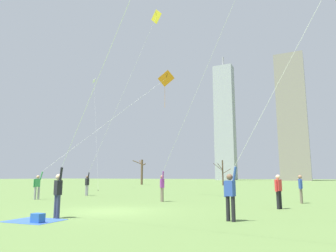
{
  "coord_description": "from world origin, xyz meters",
  "views": [
    {
      "loc": [
        8.51,
        -11.56,
        1.52
      ],
      "look_at": [
        0.0,
        6.0,
        4.74
      ],
      "focal_mm": 32.9,
      "sensor_mm": 36.0,
      "label": 1
    }
  ],
  "objects_px": {
    "kite_flyer_midfield_left_teal": "(268,117)",
    "distant_kite_low_near_trees_white": "(94,93)",
    "picnic_spot": "(36,219)",
    "bystander_watching_nearby": "(301,187)",
    "bare_tree_right_of_center": "(223,172)",
    "kite_flyer_foreground_left_purple": "(89,116)",
    "kite_flyer_far_back_yellow": "(97,160)",
    "bare_tree_far_right_edge": "(142,171)",
    "bystander_far_off_by_trees": "(279,190)",
    "kite_flyer_midfield_center_orange": "(73,156)",
    "kite_flyer_midfield_right_red": "(174,156)"
  },
  "relations": [
    {
      "from": "kite_flyer_midfield_left_teal",
      "to": "bare_tree_right_of_center",
      "type": "height_order",
      "value": "kite_flyer_midfield_left_teal"
    },
    {
      "from": "distant_kite_low_near_trees_white",
      "to": "kite_flyer_midfield_left_teal",
      "type": "bearing_deg",
      "value": -39.83
    },
    {
      "from": "bare_tree_far_right_edge",
      "to": "picnic_spot",
      "type": "bearing_deg",
      "value": -63.4
    },
    {
      "from": "bystander_far_off_by_trees",
      "to": "bare_tree_far_right_edge",
      "type": "height_order",
      "value": "bare_tree_far_right_edge"
    },
    {
      "from": "kite_flyer_far_back_yellow",
      "to": "picnic_spot",
      "type": "relative_size",
      "value": 7.63
    },
    {
      "from": "kite_flyer_midfield_left_teal",
      "to": "kite_flyer_midfield_center_orange",
      "type": "bearing_deg",
      "value": 156.53
    },
    {
      "from": "kite_flyer_far_back_yellow",
      "to": "bare_tree_right_of_center",
      "type": "height_order",
      "value": "kite_flyer_far_back_yellow"
    },
    {
      "from": "bystander_far_off_by_trees",
      "to": "bystander_watching_nearby",
      "type": "xyz_separation_m",
      "value": [
        0.79,
        3.91,
        0.0
      ]
    },
    {
      "from": "kite_flyer_far_back_yellow",
      "to": "kite_flyer_midfield_left_teal",
      "type": "distance_m",
      "value": 17.44
    },
    {
      "from": "kite_flyer_midfield_center_orange",
      "to": "kite_flyer_midfield_left_teal",
      "type": "height_order",
      "value": "kite_flyer_midfield_left_teal"
    },
    {
      "from": "kite_flyer_foreground_left_purple",
      "to": "kite_flyer_midfield_center_orange",
      "type": "bearing_deg",
      "value": 134.9
    },
    {
      "from": "picnic_spot",
      "to": "bystander_watching_nearby",
      "type": "bearing_deg",
      "value": 57.07
    },
    {
      "from": "bare_tree_far_right_edge",
      "to": "bystander_far_off_by_trees",
      "type": "bearing_deg",
      "value": -51.2
    },
    {
      "from": "kite_flyer_midfield_right_red",
      "to": "bystander_watching_nearby",
      "type": "xyz_separation_m",
      "value": [
        6.73,
        3.02,
        -1.82
      ]
    },
    {
      "from": "bystander_far_off_by_trees",
      "to": "bare_tree_far_right_edge",
      "type": "distance_m",
      "value": 46.7
    },
    {
      "from": "kite_flyer_midfield_left_teal",
      "to": "bare_tree_far_right_edge",
      "type": "distance_m",
      "value": 51.03
    },
    {
      "from": "kite_flyer_midfield_left_teal",
      "to": "distant_kite_low_near_trees_white",
      "type": "height_order",
      "value": "distant_kite_low_near_trees_white"
    },
    {
      "from": "kite_flyer_midfield_left_teal",
      "to": "bare_tree_right_of_center",
      "type": "relative_size",
      "value": 2.72
    },
    {
      "from": "bystander_watching_nearby",
      "to": "picnic_spot",
      "type": "xyz_separation_m",
      "value": [
        -7.77,
        -12.0,
        -0.81
      ]
    },
    {
      "from": "kite_flyer_far_back_yellow",
      "to": "kite_flyer_midfield_center_orange",
      "type": "bearing_deg",
      "value": -85.22
    },
    {
      "from": "kite_flyer_foreground_left_purple",
      "to": "bystander_watching_nearby",
      "type": "xyz_separation_m",
      "value": [
        5.5,
        12.21,
        -2.52
      ]
    },
    {
      "from": "kite_flyer_midfield_left_teal",
      "to": "bystander_watching_nearby",
      "type": "xyz_separation_m",
      "value": [
        0.42,
        9.09,
        -2.6
      ]
    },
    {
      "from": "kite_flyer_foreground_left_purple",
      "to": "distant_kite_low_near_trees_white",
      "type": "height_order",
      "value": "distant_kite_low_near_trees_white"
    },
    {
      "from": "kite_flyer_foreground_left_purple",
      "to": "bystander_watching_nearby",
      "type": "height_order",
      "value": "kite_flyer_foreground_left_purple"
    },
    {
      "from": "bare_tree_right_of_center",
      "to": "kite_flyer_far_back_yellow",
      "type": "bearing_deg",
      "value": -91.21
    },
    {
      "from": "kite_flyer_midfield_center_orange",
      "to": "kite_flyer_midfield_right_red",
      "type": "bearing_deg",
      "value": -1.5
    },
    {
      "from": "kite_flyer_far_back_yellow",
      "to": "bare_tree_far_right_edge",
      "type": "distance_m",
      "value": 35.49
    },
    {
      "from": "kite_flyer_midfield_right_red",
      "to": "kite_flyer_midfield_left_teal",
      "type": "distance_m",
      "value": 8.79
    },
    {
      "from": "picnic_spot",
      "to": "bare_tree_right_of_center",
      "type": "height_order",
      "value": "bare_tree_right_of_center"
    },
    {
      "from": "kite_flyer_midfield_center_orange",
      "to": "bare_tree_far_right_edge",
      "type": "distance_m",
      "value": 38.39
    },
    {
      "from": "kite_flyer_far_back_yellow",
      "to": "bystander_far_off_by_trees",
      "type": "bearing_deg",
      "value": -16.23
    },
    {
      "from": "kite_flyer_far_back_yellow",
      "to": "picnic_spot",
      "type": "xyz_separation_m",
      "value": [
        7.36,
        -12.26,
        -2.8
      ]
    },
    {
      "from": "bystander_watching_nearby",
      "to": "bare_tree_far_right_edge",
      "type": "height_order",
      "value": "bare_tree_far_right_edge"
    },
    {
      "from": "kite_flyer_midfield_left_teal",
      "to": "bare_tree_far_right_edge",
      "type": "height_order",
      "value": "kite_flyer_midfield_left_teal"
    },
    {
      "from": "distant_kite_low_near_trees_white",
      "to": "bare_tree_right_of_center",
      "type": "xyz_separation_m",
      "value": [
        10.43,
        23.04,
        -10.08
      ]
    },
    {
      "from": "kite_flyer_midfield_center_orange",
      "to": "picnic_spot",
      "type": "xyz_separation_m",
      "value": [
        7.1,
        -9.19,
        -2.89
      ]
    },
    {
      "from": "kite_flyer_far_back_yellow",
      "to": "bare_tree_far_right_edge",
      "type": "height_order",
      "value": "kite_flyer_far_back_yellow"
    },
    {
      "from": "kite_flyer_foreground_left_purple",
      "to": "bystander_far_off_by_trees",
      "type": "xyz_separation_m",
      "value": [
        4.71,
        8.3,
        -2.52
      ]
    },
    {
      "from": "kite_flyer_far_back_yellow",
      "to": "bare_tree_far_right_edge",
      "type": "relative_size",
      "value": 2.99
    },
    {
      "from": "kite_flyer_far_back_yellow",
      "to": "kite_flyer_foreground_left_purple",
      "type": "bearing_deg",
      "value": -52.34
    },
    {
      "from": "kite_flyer_midfield_center_orange",
      "to": "bystander_watching_nearby",
      "type": "distance_m",
      "value": 15.28
    },
    {
      "from": "kite_flyer_foreground_left_purple",
      "to": "bare_tree_right_of_center",
      "type": "relative_size",
      "value": 3.16
    },
    {
      "from": "kite_flyer_midfield_left_teal",
      "to": "distant_kite_low_near_trees_white",
      "type": "bearing_deg",
      "value": 140.17
    },
    {
      "from": "kite_flyer_foreground_left_purple",
      "to": "kite_flyer_midfield_right_red",
      "type": "distance_m",
      "value": 9.29
    },
    {
      "from": "kite_flyer_midfield_center_orange",
      "to": "kite_flyer_midfield_left_teal",
      "type": "distance_m",
      "value": 15.77
    },
    {
      "from": "picnic_spot",
      "to": "bare_tree_far_right_edge",
      "type": "distance_m",
      "value": 49.79
    },
    {
      "from": "kite_flyer_far_back_yellow",
      "to": "picnic_spot",
      "type": "distance_m",
      "value": 14.57
    },
    {
      "from": "distant_kite_low_near_trees_white",
      "to": "picnic_spot",
      "type": "distance_m",
      "value": 31.39
    },
    {
      "from": "kite_flyer_midfield_right_red",
      "to": "bystander_far_off_by_trees",
      "type": "relative_size",
      "value": 8.32
    },
    {
      "from": "picnic_spot",
      "to": "bare_tree_right_of_center",
      "type": "bearing_deg",
      "value": 98.15
    }
  ]
}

